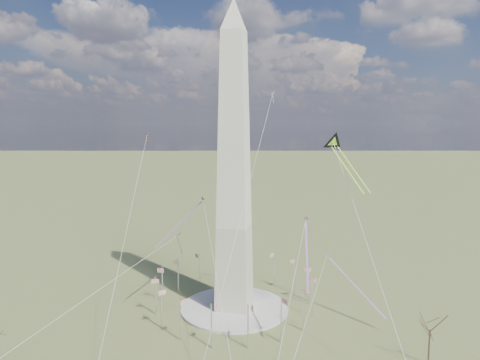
# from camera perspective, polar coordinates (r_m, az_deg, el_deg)

# --- Properties ---
(ground) EXTENTS (2000.00, 2000.00, 0.00)m
(ground) POSITION_cam_1_polar(r_m,az_deg,el_deg) (150.92, -0.76, -16.81)
(ground) COLOR #4E552A
(ground) RESTS_ON ground
(plaza) EXTENTS (36.00, 36.00, 0.80)m
(plaza) POSITION_cam_1_polar(r_m,az_deg,el_deg) (150.76, -0.76, -16.67)
(plaza) COLOR beige
(plaza) RESTS_ON ground
(washington_monument) EXTENTS (15.56, 15.56, 100.00)m
(washington_monument) POSITION_cam_1_polar(r_m,az_deg,el_deg) (138.30, -0.79, 1.62)
(washington_monument) COLOR #BBB19D
(washington_monument) RESTS_ON plaza
(flagpole_ring) EXTENTS (54.40, 54.40, 13.00)m
(flagpole_ring) POSITION_cam_1_polar(r_m,az_deg,el_deg) (148.08, -0.76, -14.24)
(flagpole_ring) COLOR white
(flagpole_ring) RESTS_ON ground
(tree_near) EXTENTS (8.12, 8.12, 14.22)m
(tree_near) POSITION_cam_1_polar(r_m,az_deg,el_deg) (126.20, 24.03, -17.50)
(tree_near) COLOR #453129
(tree_near) RESTS_ON ground
(kite_delta_black) EXTENTS (15.21, 19.59, 16.87)m
(kite_delta_black) POSITION_cam_1_polar(r_m,az_deg,el_deg) (137.03, 12.57, 4.55)
(kite_delta_black) COLOR black
(kite_delta_black) RESTS_ON ground
(kite_diamond_purple) EXTENTS (1.55, 2.77, 8.66)m
(kite_diamond_purple) POSITION_cam_1_polar(r_m,az_deg,el_deg) (158.81, -8.11, -7.55)
(kite_diamond_purple) COLOR #401A76
(kite_diamond_purple) RESTS_ON ground
(kite_streamer_left) EXTENTS (4.11, 23.21, 15.96)m
(kite_streamer_left) POSITION_cam_1_polar(r_m,az_deg,el_deg) (127.46, 8.86, -8.21)
(kite_streamer_left) COLOR #F14726
(kite_streamer_left) RESTS_ON ground
(kite_streamer_mid) EXTENTS (11.27, 17.99, 13.84)m
(kite_streamer_mid) POSITION_cam_1_polar(r_m,az_deg,el_deg) (142.79, -7.09, -4.74)
(kite_streamer_mid) COLOR #F14726
(kite_streamer_mid) RESTS_ON ground
(kite_streamer_right) EXTENTS (19.31, 14.92, 15.87)m
(kite_streamer_right) POSITION_cam_1_polar(r_m,az_deg,el_deg) (145.74, 13.98, -12.21)
(kite_streamer_right) COLOR #F14726
(kite_streamer_right) RESTS_ON ground
(kite_small_red) EXTENTS (1.15, 1.90, 4.43)m
(kite_small_red) POSITION_cam_1_polar(r_m,az_deg,el_deg) (179.62, -12.28, 5.75)
(kite_small_red) COLOR red
(kite_small_red) RESTS_ON ground
(kite_small_white) EXTENTS (1.38, 2.15, 4.73)m
(kite_small_white) POSITION_cam_1_polar(r_m,az_deg,el_deg) (175.46, 4.40, 11.29)
(kite_small_white) COLOR white
(kite_small_white) RESTS_ON ground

